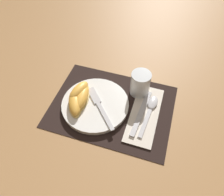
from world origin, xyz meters
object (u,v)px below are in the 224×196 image
at_px(juice_glass, 140,85).
at_px(citrus_wedge_0, 79,91).
at_px(knife, 141,114).
at_px(spoon, 151,108).
at_px(citrus_wedge_1, 82,97).
at_px(fork, 99,105).
at_px(plate, 95,104).
at_px(citrus_wedge_2, 75,103).

relative_size(juice_glass, citrus_wedge_0, 0.85).
distance_m(knife, spoon, 0.05).
bearing_deg(juice_glass, citrus_wedge_1, -148.56).
xyz_separation_m(juice_glass, spoon, (0.06, -0.07, -0.03)).
bearing_deg(fork, plate, 164.94).
relative_size(spoon, citrus_wedge_2, 1.47).
height_order(knife, fork, fork).
height_order(juice_glass, citrus_wedge_2, juice_glass).
bearing_deg(knife, juice_glass, 106.09).
bearing_deg(knife, citrus_wedge_0, 177.71).
height_order(plate, citrus_wedge_0, citrus_wedge_0).
distance_m(citrus_wedge_1, citrus_wedge_2, 0.03).
relative_size(spoon, fork, 1.16).
relative_size(juice_glass, knife, 0.46).
xyz_separation_m(plate, knife, (0.16, 0.01, -0.00)).
relative_size(spoon, citrus_wedge_0, 1.68).
relative_size(knife, fork, 1.28).
height_order(plate, spoon, plate).
distance_m(juice_glass, citrus_wedge_2, 0.24).
bearing_deg(plate, knife, 3.91).
distance_m(plate, citrus_wedge_0, 0.07).
relative_size(knife, citrus_wedge_0, 1.86).
xyz_separation_m(citrus_wedge_0, citrus_wedge_1, (0.02, -0.02, -0.00)).
distance_m(knife, citrus_wedge_1, 0.21).
bearing_deg(citrus_wedge_1, plate, 0.69).
relative_size(fork, citrus_wedge_1, 1.30).
bearing_deg(spoon, citrus_wedge_0, -174.32).
distance_m(plate, citrus_wedge_2, 0.07).
xyz_separation_m(plate, citrus_wedge_2, (-0.06, -0.03, 0.02)).
height_order(juice_glass, fork, juice_glass).
bearing_deg(knife, plate, -176.09).
height_order(knife, citrus_wedge_0, citrus_wedge_0).
bearing_deg(spoon, citrus_wedge_2, -163.55).
bearing_deg(citrus_wedge_0, citrus_wedge_2, -86.17).
height_order(juice_glass, citrus_wedge_0, juice_glass).
distance_m(spoon, fork, 0.18).
bearing_deg(citrus_wedge_1, juice_glass, 31.44).
xyz_separation_m(spoon, citrus_wedge_0, (-0.26, -0.03, 0.03)).
bearing_deg(juice_glass, fork, -135.87).
xyz_separation_m(citrus_wedge_0, citrus_wedge_2, (0.00, -0.05, -0.00)).
bearing_deg(fork, knife, 5.90).
distance_m(spoon, citrus_wedge_2, 0.27).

